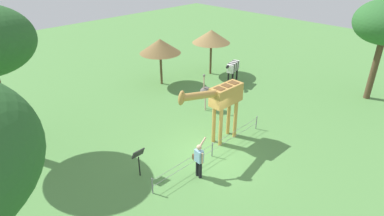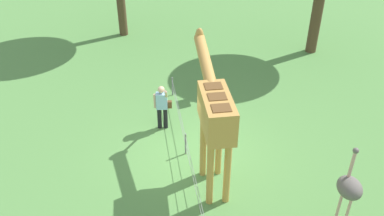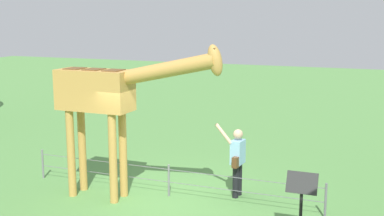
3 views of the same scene
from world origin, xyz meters
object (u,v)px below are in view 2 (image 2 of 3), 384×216
at_px(giraffe, 214,110).
at_px(ostrich, 349,188).
at_px(visitor, 162,105).
at_px(info_sign, 207,74).

relative_size(giraffe, ostrich, 1.73).
distance_m(giraffe, visitor, 3.22).
bearing_deg(info_sign, ostrich, -161.13).
bearing_deg(ostrich, visitor, 40.38).
bearing_deg(ostrich, info_sign, 18.87).
relative_size(giraffe, visitor, 2.27).
xyz_separation_m(ostrich, info_sign, (6.43, 2.20, -0.23)).
xyz_separation_m(giraffe, visitor, (2.66, 1.12, -1.43)).
bearing_deg(ostrich, giraffe, 54.66).
distance_m(visitor, info_sign, 2.50).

